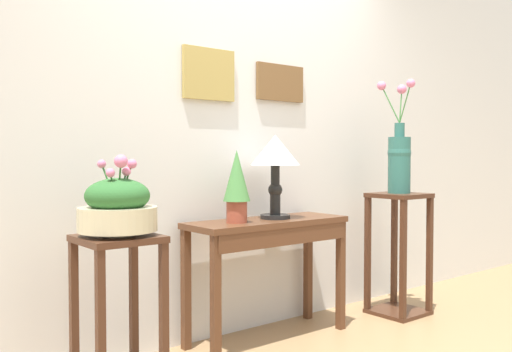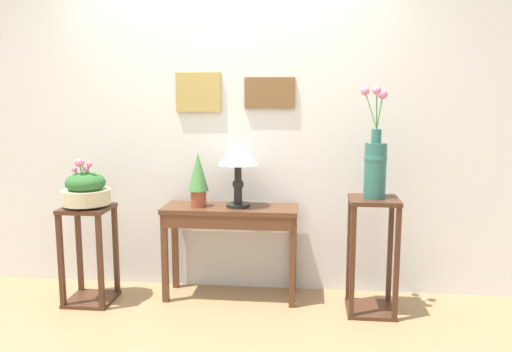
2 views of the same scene
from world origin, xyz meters
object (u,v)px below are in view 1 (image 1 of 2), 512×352
object	(u,v)px
flower_vase_tall_right	(399,156)
pedestal_stand_left	(119,317)
pedestal_stand_right	(398,254)
potted_plant_on_console	(237,183)
planter_bowl_wide_left	(118,207)
table_lamp	(275,157)
console_table	(270,240)

from	to	relation	value
flower_vase_tall_right	pedestal_stand_left	bearing A→B (deg)	-179.03
pedestal_stand_right	flower_vase_tall_right	size ratio (longest dim) A/B	1.09
potted_plant_on_console	planter_bowl_wide_left	size ratio (longest dim) A/B	1.13
pedestal_stand_left	flower_vase_tall_right	world-z (taller)	flower_vase_tall_right
table_lamp	pedestal_stand_right	distance (m)	1.21
planter_bowl_wide_left	pedestal_stand_right	world-z (taller)	planter_bowl_wide_left
pedestal_stand_left	planter_bowl_wide_left	xyz separation A→B (m)	(-0.00, -0.00, 0.50)
console_table	planter_bowl_wide_left	distance (m)	1.10
potted_plant_on_console	pedestal_stand_right	distance (m)	1.41
pedestal_stand_left	flower_vase_tall_right	xyz separation A→B (m)	(2.10, 0.04, 0.73)
planter_bowl_wide_left	pedestal_stand_left	bearing A→B (deg)	81.60
pedestal_stand_left	flower_vase_tall_right	distance (m)	2.22
flower_vase_tall_right	console_table	bearing A→B (deg)	172.25
console_table	flower_vase_tall_right	size ratio (longest dim) A/B	1.32
table_lamp	planter_bowl_wide_left	world-z (taller)	table_lamp
console_table	planter_bowl_wide_left	world-z (taller)	planter_bowl_wide_left
planter_bowl_wide_left	flower_vase_tall_right	world-z (taller)	flower_vase_tall_right
console_table	pedestal_stand_left	world-z (taller)	pedestal_stand_left
pedestal_stand_left	pedestal_stand_right	world-z (taller)	pedestal_stand_right
potted_plant_on_console	planter_bowl_wide_left	bearing A→B (deg)	-167.16
table_lamp	flower_vase_tall_right	bearing A→B (deg)	-9.43
console_table	pedestal_stand_left	size ratio (longest dim) A/B	1.38
console_table	planter_bowl_wide_left	size ratio (longest dim) A/B	2.81
pedestal_stand_left	planter_bowl_wide_left	bearing A→B (deg)	-98.40
console_table	potted_plant_on_console	size ratio (longest dim) A/B	2.48
planter_bowl_wide_left	pedestal_stand_right	size ratio (longest dim) A/B	0.43
pedestal_stand_left	planter_bowl_wide_left	size ratio (longest dim) A/B	2.04
console_table	planter_bowl_wide_left	xyz separation A→B (m)	(-1.05, -0.18, 0.27)
table_lamp	pedestal_stand_left	world-z (taller)	table_lamp
table_lamp	pedestal_stand_left	size ratio (longest dim) A/B	0.68
console_table	pedestal_stand_right	size ratio (longest dim) A/B	1.21
flower_vase_tall_right	table_lamp	bearing A→B (deg)	170.57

